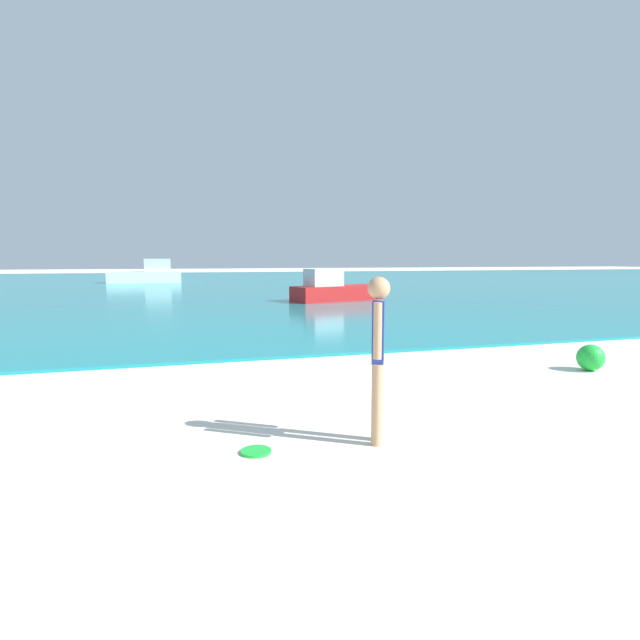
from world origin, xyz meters
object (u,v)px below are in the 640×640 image
at_px(boat_near, 335,290).
at_px(beach_ball, 591,358).
at_px(frisbee, 256,451).
at_px(boat_far, 148,274).
at_px(person_standing, 378,350).

height_order(boat_near, beach_ball, boat_near).
xyz_separation_m(frisbee, boat_far, (-2.24, 35.21, 0.66)).
xyz_separation_m(person_standing, boat_near, (4.72, 15.65, -0.41)).
distance_m(boat_far, beach_ball, 34.23).
xyz_separation_m(boat_near, boat_far, (-8.15, 19.63, 0.14)).
bearing_deg(boat_far, boat_near, 113.06).
bearing_deg(frisbee, boat_near, 69.20).
distance_m(person_standing, boat_near, 16.35).
bearing_deg(beach_ball, boat_near, 89.57).
bearing_deg(person_standing, boat_near, -171.03).
height_order(boat_near, boat_far, boat_far).
bearing_deg(person_standing, frisbee, -67.75).
relative_size(boat_far, beach_ball, 12.10).
bearing_deg(boat_near, beach_ball, -107.40).
height_order(frisbee, boat_near, boat_near).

